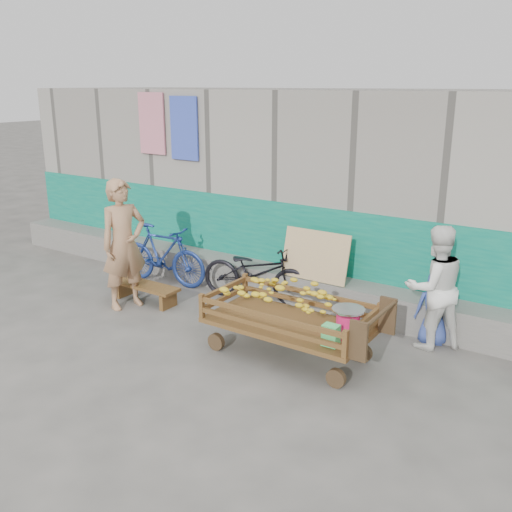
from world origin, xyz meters
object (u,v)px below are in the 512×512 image
Objects in this scene: bench at (146,289)px; vendor_man at (124,244)px; woman at (435,287)px; child at (434,308)px; bicycle_dark at (256,272)px; bicycle_blue at (162,255)px; banana_cart at (286,307)px.

vendor_man is (-0.10, -0.27, 0.72)m from bench.
woman is 0.31m from child.
bench is at bearing -32.16° from woman.
bicycle_blue is at bearing 85.94° from bicycle_dark.
woman is 4.29m from bicycle_blue.
child is 4.28m from bicycle_blue.
child reaches higher than bicycle_dark.
bicycle_blue is at bearing -42.97° from woman.
banana_cart is 1.38× the size of woman.
child reaches higher than banana_cart.
bicycle_blue is at bearing 114.63° from bench.
child is at bearing -56.24° from vendor_man.
vendor_man is 4.19m from woman.
bicycle_dark is at bearing -46.35° from woman.
bench is at bearing -3.67° from vendor_man.
vendor_man is at bearing 119.59° from bicycle_dark.
bicycle_blue is (-1.66, -0.20, 0.04)m from bicycle_dark.
bench is at bearing -161.45° from bicycle_blue.
bicycle_dark is (-2.62, 0.08, -0.32)m from woman.
bicycle_blue is (-4.28, -0.12, -0.28)m from woman.
vendor_man reaches higher than bicycle_dark.
vendor_man is 1.98× the size of child.
vendor_man is at bearing -28.88° from woman.
vendor_man is 1.15× the size of bicycle_blue.
vendor_man is at bearing -172.69° from bicycle_blue.
child is at bearing -93.41° from bicycle_blue.
child is 2.62m from bicycle_dark.
child is (4.04, 1.21, -0.46)m from vendor_man.
bench is (-2.59, 0.33, -0.40)m from banana_cart.
bench is 0.65× the size of bicycle_dark.
bench is 4.06m from child.
woman reaches higher than bench.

